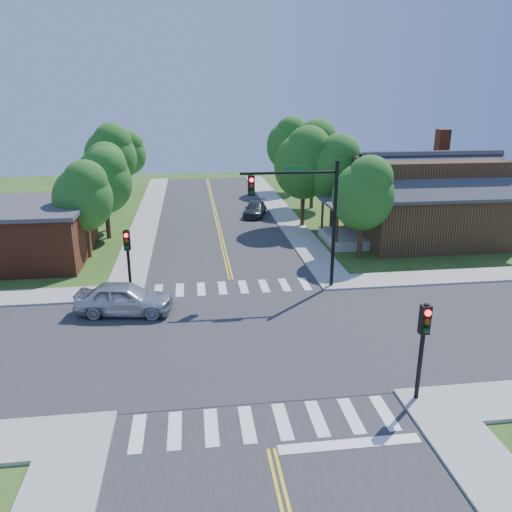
{
  "coord_description": "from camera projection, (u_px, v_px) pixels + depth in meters",
  "views": [
    {
      "loc": [
        -2.15,
        -20.22,
        10.57
      ],
      "look_at": [
        1.2,
        5.2,
        2.2
      ],
      "focal_mm": 35.0,
      "sensor_mm": 36.0,
      "label": 1
    }
  ],
  "objects": [
    {
      "name": "tree_w_b",
      "position": [
        104.0,
        173.0,
        38.97
      ],
      "size": [
        4.16,
        3.95,
        7.07
      ],
      "color": "#382314",
      "rests_on": "ground"
    },
    {
      "name": "road_ns",
      "position": [
        245.0,
        338.0,
        22.6
      ],
      "size": [
        10.0,
        90.0,
        0.04
      ],
      "primitive_type": "cube",
      "color": "#2D2D30",
      "rests_on": "ground"
    },
    {
      "name": "tree_house",
      "position": [
        305.0,
        161.0,
        39.94
      ],
      "size": [
        4.84,
        4.6,
        8.23
      ],
      "color": "#382314",
      "rests_on": "ground"
    },
    {
      "name": "ground",
      "position": [
        245.0,
        338.0,
        22.6
      ],
      "size": [
        100.0,
        100.0,
        0.0
      ],
      "primitive_type": "plane",
      "color": "#284F18",
      "rests_on": "ground"
    },
    {
      "name": "stop_bar",
      "position": [
        350.0,
        445.0,
        15.75
      ],
      "size": [
        4.6,
        0.45,
        0.09
      ],
      "primitive_type": "cube",
      "color": "white",
      "rests_on": "ground"
    },
    {
      "name": "building_nw",
      "position": [
        8.0,
        233.0,
        32.69
      ],
      "size": [
        10.4,
        8.4,
        3.73
      ],
      "color": "brown",
      "rests_on": "ground"
    },
    {
      "name": "sidewalk_nw",
      "position": [
        0.0,
        248.0,
        35.52
      ],
      "size": [
        40.0,
        40.0,
        0.14
      ],
      "color": "#9E9B93",
      "rests_on": "ground"
    },
    {
      "name": "tree_e_d",
      "position": [
        289.0,
        143.0,
        54.63
      ],
      "size": [
        4.88,
        4.64,
        8.3
      ],
      "color": "#382314",
      "rests_on": "ground"
    },
    {
      "name": "signal_pole_nw",
      "position": [
        128.0,
        251.0,
        26.34
      ],
      "size": [
        0.34,
        0.42,
        3.8
      ],
      "color": "black",
      "rests_on": "ground"
    },
    {
      "name": "house_ne",
      "position": [
        426.0,
        196.0,
        36.86
      ],
      "size": [
        13.05,
        8.8,
        7.11
      ],
      "color": "black",
      "rests_on": "ground"
    },
    {
      "name": "road_ew",
      "position": [
        245.0,
        338.0,
        22.59
      ],
      "size": [
        90.0,
        10.0,
        0.04
      ],
      "primitive_type": "cube",
      "color": "#2D2D30",
      "rests_on": "ground"
    },
    {
      "name": "car_silver",
      "position": [
        124.0,
        299.0,
        24.85
      ],
      "size": [
        3.37,
        5.37,
        1.63
      ],
      "primitive_type": "imported",
      "rotation": [
        0.0,
        0.0,
        1.42
      ],
      "color": "silver",
      "rests_on": "ground"
    },
    {
      "name": "crosswalk_south",
      "position": [
        265.0,
        423.0,
        16.75
      ],
      "size": [
        8.85,
        2.0,
        0.01
      ],
      "color": "white",
      "rests_on": "ground"
    },
    {
      "name": "tree_e_b",
      "position": [
        335.0,
        167.0,
        39.34
      ],
      "size": [
        4.52,
        4.29,
        7.68
      ],
      "color": "#382314",
      "rests_on": "ground"
    },
    {
      "name": "signal_pole_se",
      "position": [
        423.0,
        335.0,
        17.17
      ],
      "size": [
        0.34,
        0.42,
        3.8
      ],
      "color": "black",
      "rests_on": "ground"
    },
    {
      "name": "tree_w_d",
      "position": [
        128.0,
        152.0,
        54.7
      ],
      "size": [
        4.01,
        3.81,
        6.82
      ],
      "color": "#382314",
      "rests_on": "ground"
    },
    {
      "name": "tree_bldg",
      "position": [
        105.0,
        179.0,
        36.85
      ],
      "size": [
        4.11,
        3.9,
        6.99
      ],
      "color": "#382314",
      "rests_on": "ground"
    },
    {
      "name": "tree_w_c",
      "position": [
        111.0,
        154.0,
        45.8
      ],
      "size": [
        4.77,
        4.53,
        8.11
      ],
      "color": "#382314",
      "rests_on": "ground"
    },
    {
      "name": "crosswalk_north",
      "position": [
        233.0,
        287.0,
        28.43
      ],
      "size": [
        8.85,
        2.0,
        0.01
      ],
      "color": "white",
      "rests_on": "ground"
    },
    {
      "name": "car_dgrey",
      "position": [
        255.0,
        209.0,
        44.95
      ],
      "size": [
        3.87,
        5.12,
        1.23
      ],
      "primitive_type": "imported",
      "rotation": [
        0.0,
        0.0,
        -0.26
      ],
      "color": "#323537",
      "rests_on": "ground"
    },
    {
      "name": "sidewalk_ne",
      "position": [
        421.0,
        233.0,
        39.45
      ],
      "size": [
        40.0,
        40.0,
        0.14
      ],
      "color": "#9E9B93",
      "rests_on": "ground"
    },
    {
      "name": "centerline",
      "position": [
        245.0,
        337.0,
        22.59
      ],
      "size": [
        0.3,
        90.0,
        0.01
      ],
      "color": "yellow",
      "rests_on": "ground"
    },
    {
      "name": "tree_e_a",
      "position": [
        365.0,
        192.0,
        32.25
      ],
      "size": [
        4.05,
        3.85,
        6.89
      ],
      "color": "#382314",
      "rests_on": "ground"
    },
    {
      "name": "signal_mast_ne",
      "position": [
        305.0,
        205.0,
        26.85
      ],
      "size": [
        5.3,
        0.42,
        7.2
      ],
      "color": "black",
      "rests_on": "ground"
    },
    {
      "name": "intersection_patch",
      "position": [
        245.0,
        338.0,
        22.6
      ],
      "size": [
        10.2,
        10.2,
        0.06
      ],
      "primitive_type": "cube",
      "color": "#2D2D30",
      "rests_on": "ground"
    },
    {
      "name": "tree_e_c",
      "position": [
        314.0,
        150.0,
        46.64
      ],
      "size": [
        4.95,
        4.7,
        8.41
      ],
      "color": "#382314",
      "rests_on": "ground"
    },
    {
      "name": "tree_w_a",
      "position": [
        84.0,
        194.0,
        32.48
      ],
      "size": [
        3.87,
        3.67,
        6.57
      ],
      "color": "#382314",
      "rests_on": "ground"
    }
  ]
}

